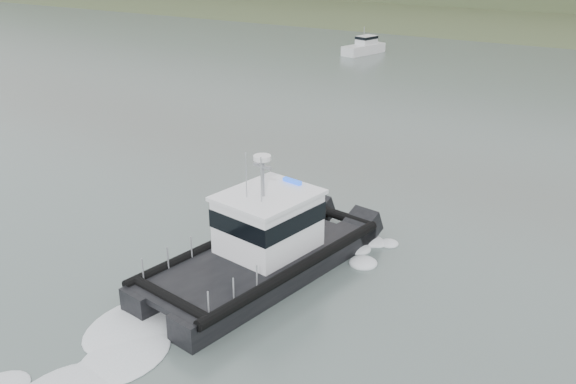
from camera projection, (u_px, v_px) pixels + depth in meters
name	position (u px, v px, depth m)	size (l,w,h in m)	color
ground	(225.00, 321.00, 24.65)	(400.00, 400.00, 0.00)	#50605B
patrol_boat	(263.00, 244.00, 27.56)	(6.19, 12.14, 5.62)	black
motorboat	(364.00, 47.00, 77.17)	(3.49, 6.30, 3.29)	silver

